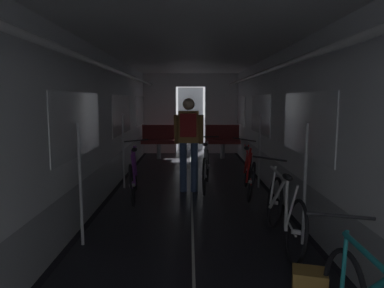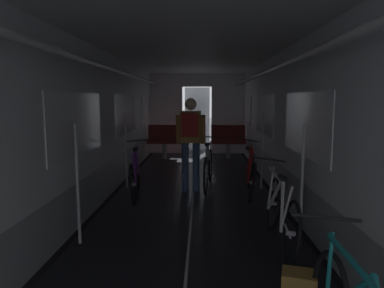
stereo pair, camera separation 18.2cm
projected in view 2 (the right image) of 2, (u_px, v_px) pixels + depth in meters
name	position (u px, v px, depth m)	size (l,w,h in m)	color
train_car_shell	(192.00, 97.00, 5.31)	(3.14, 12.34, 2.57)	black
bench_seat_far_left	(165.00, 138.00, 9.92)	(0.98, 0.51, 0.95)	gray
bench_seat_far_right	(228.00, 138.00, 9.87)	(0.98, 0.51, 0.95)	gray
bicycle_purple	(135.00, 175.00, 5.97)	(0.44, 1.69, 0.95)	black
bicycle_red	(251.00, 173.00, 6.12)	(0.44, 1.69, 0.96)	black
bicycle_white	(280.00, 213.00, 3.99)	(0.44, 1.69, 0.96)	black
person_cyclist_aisle	(191.00, 136.00, 6.22)	(0.54, 0.38, 1.69)	#384C75
bicycle_silver_in_aisle	(208.00, 168.00, 6.55)	(0.44, 1.69, 0.93)	black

